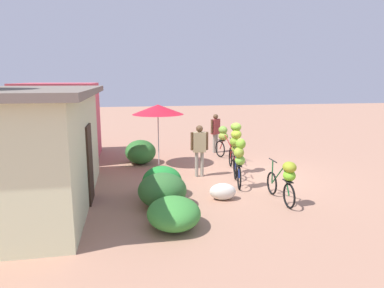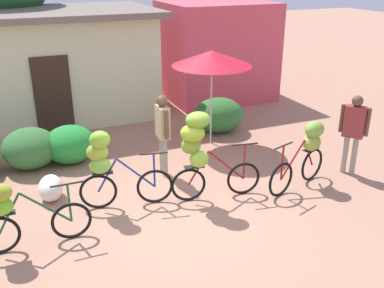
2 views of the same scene
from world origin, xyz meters
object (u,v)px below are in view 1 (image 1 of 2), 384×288
(building_low, at_px, (17,148))
(shop_pink, at_px, (61,122))
(market_umbrella, at_px, (158,110))
(bicycle_leftmost, at_px, (286,178))
(bicycle_center_loaded, at_px, (235,142))
(bicycle_by_shop, at_px, (225,139))
(bicycle_near_pile, at_px, (239,159))
(produce_sack, at_px, (223,191))
(person_bystander, at_px, (199,145))
(person_vendor, at_px, (215,129))

(building_low, height_order, shop_pink, shop_pink)
(building_low, height_order, market_umbrella, building_low)
(bicycle_leftmost, relative_size, bicycle_center_loaded, 0.99)
(bicycle_by_shop, bearing_deg, building_low, 122.49)
(bicycle_near_pile, relative_size, produce_sack, 2.34)
(shop_pink, bearing_deg, bicycle_by_shop, -100.10)
(person_bystander, bearing_deg, bicycle_leftmost, -151.09)
(produce_sack, distance_m, person_vendor, 6.01)
(bicycle_center_loaded, xyz_separation_m, bicycle_by_shop, (2.14, -0.25, -0.27))
(market_umbrella, distance_m, produce_sack, 4.51)
(building_low, xyz_separation_m, shop_pink, (5.26, -0.10, 0.01))
(bicycle_by_shop, xyz_separation_m, produce_sack, (-4.66, 1.38, -0.55))
(building_low, xyz_separation_m, bicycle_by_shop, (4.12, -6.47, -0.71))
(bicycle_leftmost, bearing_deg, person_vendor, 1.32)
(bicycle_leftmost, relative_size, bicycle_near_pile, 1.03)
(shop_pink, bearing_deg, market_umbrella, -117.31)
(produce_sack, bearing_deg, market_umbrella, 18.78)
(bicycle_center_loaded, height_order, produce_sack, bicycle_center_loaded)
(market_umbrella, bearing_deg, bicycle_leftmost, -148.50)
(bicycle_leftmost, xyz_separation_m, bicycle_near_pile, (1.59, 0.70, 0.14))
(bicycle_by_shop, distance_m, person_bystander, 2.85)
(bicycle_center_loaded, bearing_deg, building_low, 107.70)
(building_low, relative_size, bicycle_near_pile, 3.81)
(building_low, bearing_deg, produce_sack, -95.99)
(bicycle_center_loaded, distance_m, produce_sack, 2.88)
(market_umbrella, xyz_separation_m, bicycle_leftmost, (-4.53, -2.77, -1.37))
(bicycle_by_shop, xyz_separation_m, person_vendor, (1.16, 0.08, 0.25))
(market_umbrella, relative_size, bicycle_leftmost, 1.33)
(bicycle_by_shop, bearing_deg, person_bystander, 147.34)
(person_bystander, bearing_deg, market_umbrella, 35.77)
(bicycle_near_pile, bearing_deg, person_vendor, -6.50)
(produce_sack, bearing_deg, bicycle_center_loaded, -24.03)
(building_low, distance_m, produce_sack, 5.27)
(shop_pink, bearing_deg, building_low, 178.89)
(shop_pink, height_order, person_vendor, shop_pink)
(bicycle_near_pile, bearing_deg, building_low, 94.12)
(bicycle_leftmost, bearing_deg, building_low, 79.89)
(bicycle_by_shop, relative_size, produce_sack, 2.28)
(bicycle_by_shop, bearing_deg, market_umbrella, 105.70)
(building_low, relative_size, shop_pink, 1.95)
(market_umbrella, height_order, bicycle_by_shop, market_umbrella)
(bicycle_center_loaded, xyz_separation_m, produce_sack, (-2.52, 1.12, -0.83))
(bicycle_center_loaded, bearing_deg, bicycle_near_pile, 166.51)
(bicycle_center_loaded, distance_m, person_bystander, 1.30)
(shop_pink, relative_size, person_bystander, 1.89)
(person_vendor, bearing_deg, market_umbrella, 126.13)
(produce_sack, xyz_separation_m, person_vendor, (5.81, -1.30, 0.81))
(bicycle_near_pile, bearing_deg, produce_sack, 141.94)
(shop_pink, relative_size, market_umbrella, 1.42)
(market_umbrella, height_order, person_vendor, market_umbrella)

